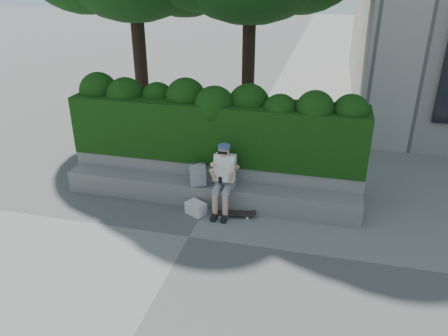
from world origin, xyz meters
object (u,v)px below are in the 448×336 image
(person, at_px, (224,176))
(skateboard, at_px, (234,214))
(backpack_ground, at_px, (196,208))
(backpack_plaid, at_px, (198,175))

(person, height_order, skateboard, person)
(skateboard, bearing_deg, person, 129.55)
(skateboard, relative_size, backpack_ground, 2.09)
(person, bearing_deg, backpack_ground, -151.93)
(person, relative_size, backpack_plaid, 3.13)
(person, distance_m, skateboard, 0.75)
(backpack_plaid, distance_m, backpack_ground, 0.65)
(skateboard, height_order, backpack_ground, backpack_ground)
(backpack_ground, bearing_deg, skateboard, 33.83)
(backpack_plaid, bearing_deg, backpack_ground, -109.32)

